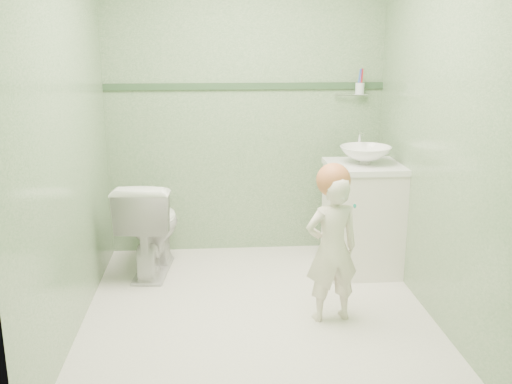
{
  "coord_description": "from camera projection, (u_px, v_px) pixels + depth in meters",
  "views": [
    {
      "loc": [
        -0.27,
        -3.36,
        1.72
      ],
      "look_at": [
        0.0,
        0.15,
        0.78
      ],
      "focal_mm": 40.7,
      "sensor_mm": 36.0,
      "label": 1
    }
  ],
  "objects": [
    {
      "name": "ground",
      "position": [
        258.0,
        316.0,
        3.7
      ],
      "size": [
        2.5,
        2.5,
        0.0
      ],
      "primitive_type": "plane",
      "color": "silver",
      "rests_on": "ground"
    },
    {
      "name": "room_shell",
      "position": [
        258.0,
        129.0,
        3.39
      ],
      "size": [
        2.5,
        2.54,
        2.4
      ],
      "color": "gray",
      "rests_on": "ground"
    },
    {
      "name": "trim_stripe",
      "position": [
        245.0,
        86.0,
        4.54
      ],
      "size": [
        2.2,
        0.02,
        0.05
      ],
      "primitive_type": "cube",
      "color": "#314F31",
      "rests_on": "room_shell"
    },
    {
      "name": "vanity",
      "position": [
        362.0,
        220.0,
        4.33
      ],
      "size": [
        0.52,
        0.5,
        0.8
      ],
      "primitive_type": "cube",
      "color": "white",
      "rests_on": "ground"
    },
    {
      "name": "counter",
      "position": [
        365.0,
        166.0,
        4.23
      ],
      "size": [
        0.54,
        0.52,
        0.04
      ],
      "primitive_type": "cube",
      "color": "white",
      "rests_on": "vanity"
    },
    {
      "name": "basin",
      "position": [
        365.0,
        155.0,
        4.21
      ],
      "size": [
        0.37,
        0.37,
        0.13
      ],
      "primitive_type": "imported",
      "color": "white",
      "rests_on": "counter"
    },
    {
      "name": "faucet",
      "position": [
        360.0,
        140.0,
        4.36
      ],
      "size": [
        0.03,
        0.13,
        0.18
      ],
      "color": "silver",
      "rests_on": "counter"
    },
    {
      "name": "cup_holder",
      "position": [
        359.0,
        88.0,
        4.56
      ],
      "size": [
        0.26,
        0.07,
        0.21
      ],
      "color": "silver",
      "rests_on": "room_shell"
    },
    {
      "name": "toilet",
      "position": [
        150.0,
        226.0,
        4.32
      ],
      "size": [
        0.48,
        0.75,
        0.72
      ],
      "primitive_type": "imported",
      "rotation": [
        0.0,
        0.0,
        3.04
      ],
      "color": "white",
      "rests_on": "ground"
    },
    {
      "name": "toddler",
      "position": [
        332.0,
        249.0,
        3.55
      ],
      "size": [
        0.37,
        0.28,
        0.93
      ],
      "primitive_type": "imported",
      "rotation": [
        0.0,
        0.0,
        3.31
      ],
      "color": "white",
      "rests_on": "ground"
    },
    {
      "name": "hair_cap",
      "position": [
        333.0,
        180.0,
        3.46
      ],
      "size": [
        0.21,
        0.21,
        0.21
      ],
      "primitive_type": "sphere",
      "color": "#BA693C",
      "rests_on": "toddler"
    },
    {
      "name": "teal_toothbrush",
      "position": [
        353.0,
        205.0,
        3.37
      ],
      "size": [
        0.11,
        0.14,
        0.08
      ],
      "color": "#0C8875",
      "rests_on": "toddler"
    }
  ]
}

